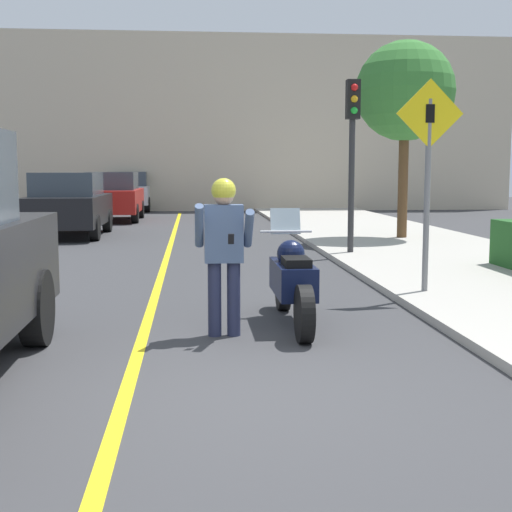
# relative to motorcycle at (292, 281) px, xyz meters

# --- Properties ---
(ground_plane) EXTENTS (80.00, 80.00, 0.00)m
(ground_plane) POSITION_rel_motorcycle_xyz_m (-1.04, -2.49, -0.50)
(ground_plane) COLOR #38383A
(road_center_line) EXTENTS (0.12, 36.00, 0.01)m
(road_center_line) POSITION_rel_motorcycle_xyz_m (-1.64, 3.51, -0.49)
(road_center_line) COLOR yellow
(road_center_line) RESTS_ON ground
(building_backdrop) EXTENTS (28.00, 1.20, 7.51)m
(building_backdrop) POSITION_rel_motorcycle_xyz_m (-1.04, 23.51, 3.26)
(building_backdrop) COLOR beige
(building_backdrop) RESTS_ON ground
(motorcycle) EXTENTS (0.62, 2.30, 1.28)m
(motorcycle) POSITION_rel_motorcycle_xyz_m (0.00, 0.00, 0.00)
(motorcycle) COLOR black
(motorcycle) RESTS_ON ground
(person_biker) EXTENTS (0.59, 0.46, 1.65)m
(person_biker) POSITION_rel_motorcycle_xyz_m (-0.79, -0.50, 0.51)
(person_biker) COLOR #282D4C
(person_biker) RESTS_ON ground
(crossing_sign) EXTENTS (0.91, 0.08, 2.83)m
(crossing_sign) POSITION_rel_motorcycle_xyz_m (2.02, 1.48, 1.31)
(crossing_sign) COLOR slate
(crossing_sign) RESTS_ON sidewalk_curb
(traffic_light) EXTENTS (0.26, 0.30, 3.39)m
(traffic_light) POSITION_rel_motorcycle_xyz_m (2.04, 6.13, 1.98)
(traffic_light) COLOR #2D2D30
(traffic_light) RESTS_ON sidewalk_curb
(street_tree) EXTENTS (2.38, 2.38, 4.72)m
(street_tree) POSITION_rel_motorcycle_xyz_m (3.99, 9.18, 3.11)
(street_tree) COLOR brown
(street_tree) RESTS_ON sidewalk_curb
(parked_car_black) EXTENTS (1.88, 4.20, 1.68)m
(parked_car_black) POSITION_rel_motorcycle_xyz_m (-4.37, 11.28, 0.36)
(parked_car_black) COLOR black
(parked_car_black) RESTS_ON ground
(parked_car_red) EXTENTS (1.88, 4.20, 1.68)m
(parked_car_red) POSITION_rel_motorcycle_xyz_m (-3.85, 17.19, 0.36)
(parked_car_red) COLOR black
(parked_car_red) RESTS_ON ground
(parked_car_silver) EXTENTS (1.88, 4.20, 1.68)m
(parked_car_silver) POSITION_rel_motorcycle_xyz_m (-3.84, 23.38, 0.36)
(parked_car_silver) COLOR black
(parked_car_silver) RESTS_ON ground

